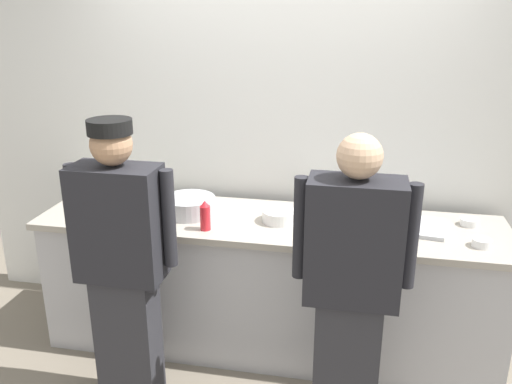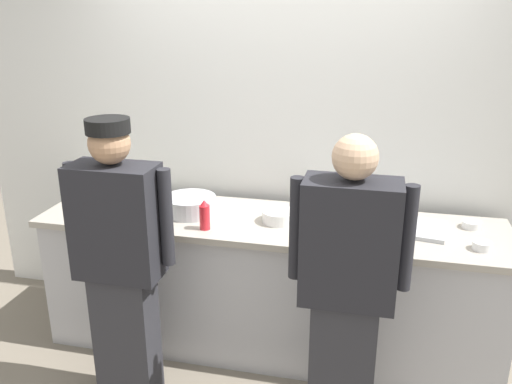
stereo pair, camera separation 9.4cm
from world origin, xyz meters
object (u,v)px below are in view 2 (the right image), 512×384
Objects in this scene: ramekin_yellow_sauce at (138,203)px; ramekin_red_sauce at (482,245)px; squeeze_bottle_primary at (103,197)px; chef_center at (347,287)px; sheet_tray at (409,227)px; deli_cup at (124,207)px; ramekin_orange_sauce at (472,224)px; plate_stack_rear at (313,208)px; ramekin_green_sauce at (152,209)px; squeeze_bottle_secondary at (205,215)px; plate_stack_front at (279,216)px; chef_near_left at (120,259)px; mixing_bowl_steel at (190,205)px.

ramekin_red_sauce is at bearing -5.27° from ramekin_yellow_sauce.
ramekin_red_sauce is (2.28, -0.06, -0.07)m from squeeze_bottle_primary.
ramekin_red_sauce is 1.08× the size of ramekin_yellow_sauce.
chef_center is 0.78m from sheet_tray.
squeeze_bottle_primary is 2.14× the size of deli_cup.
sheet_tray is 2.14× the size of squeeze_bottle_primary.
ramekin_yellow_sauce is 2.09m from ramekin_orange_sauce.
ramekin_red_sauce is (0.96, -0.29, -0.02)m from plate_stack_rear.
ramekin_green_sauce is at bearing 176.72° from ramekin_red_sauce.
ramekin_orange_sauce is at bearing 13.70° from squeeze_bottle_secondary.
sheet_tray is 0.43m from ramekin_red_sauce.
squeeze_bottle_secondary is 1.79× the size of ramekin_green_sauce.
chef_center is 8.83× the size of squeeze_bottle_secondary.
squeeze_bottle_secondary is 1.78× the size of ramekin_red_sauce.
chef_center reaches higher than squeeze_bottle_primary.
squeeze_bottle_secondary is at bearing -166.30° from ramekin_orange_sauce.
plate_stack_front is at bearing 4.50° from deli_cup.
chef_center is at bearing -21.38° from deli_cup.
squeeze_bottle_secondary is 1.58m from ramekin_orange_sauce.
chef_near_left is 1.20m from chef_center.
squeeze_bottle_secondary is (-0.86, 0.43, 0.13)m from chef_center.
mixing_bowl_steel is at bearing 76.16° from chef_near_left.
chef_center is (1.20, 0.00, -0.02)m from chef_near_left.
plate_stack_front is 1.92× the size of ramekin_orange_sauce.
chef_center is 0.84m from plate_stack_rear.
mixing_bowl_steel is 3.25× the size of ramekin_green_sauce.
ramekin_yellow_sauce reaches higher than ramekin_orange_sauce.
chef_near_left is 15.86× the size of ramekin_red_sauce.
ramekin_red_sauce is 2.11m from ramekin_yellow_sauce.
plate_stack_rear is 1.26× the size of squeeze_bottle_secondary.
ramekin_red_sauce is at bearing -28.91° from sheet_tray.
ramekin_red_sauce is at bearing -87.89° from ramekin_orange_sauce.
plate_stack_rear is 1.00m from ramekin_red_sauce.
mixing_bowl_steel reaches higher than ramekin_green_sauce.
ramekin_green_sauce is (-1.97, 0.11, -0.01)m from ramekin_red_sauce.
ramekin_orange_sauce reaches higher than sheet_tray.
ramekin_green_sauce is 0.15m from ramekin_yellow_sauce.
ramekin_orange_sauce is (0.95, 0.02, -0.02)m from plate_stack_rear.
sheet_tray is at bearing 13.07° from squeeze_bottle_secondary.
chef_near_left is 7.10× the size of plate_stack_rear.
deli_cup is (-1.17, -0.23, -0.01)m from plate_stack_rear.
plate_stack_rear reaches higher than ramekin_red_sauce.
chef_center reaches higher than mixing_bowl_steel.
deli_cup reaches higher than plate_stack_front.
mixing_bowl_steel is 0.28m from squeeze_bottle_secondary.
plate_stack_rear is 0.55× the size of sheet_tray.
ramekin_orange_sauce is at bearing 6.57° from deli_cup.
squeeze_bottle_secondary is 1.93× the size of ramekin_yellow_sauce.
plate_stack_rear reaches higher than ramekin_yellow_sauce.
plate_stack_front reaches higher than sheet_tray.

